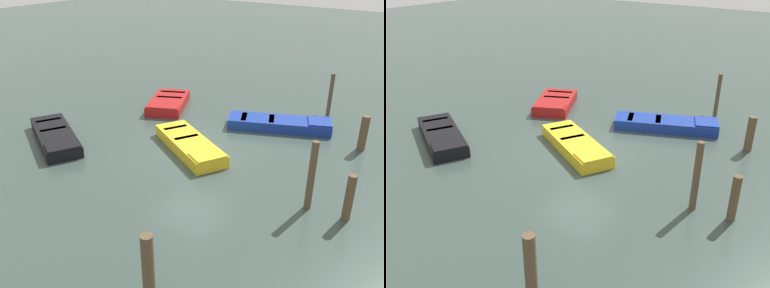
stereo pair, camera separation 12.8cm
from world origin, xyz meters
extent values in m
plane|color=#33423D|center=(0.00, 0.00, 0.00)|extent=(80.00, 80.00, 0.00)
cube|color=gold|center=(-0.15, -0.21, 0.20)|extent=(2.70, 3.62, 0.40)
cube|color=#4C3319|center=(-0.15, -0.21, 0.34)|extent=(2.23, 3.04, 0.04)
cube|color=gold|center=(0.51, 0.98, 0.43)|extent=(1.29, 1.18, 0.06)
cube|color=#42301E|center=(-0.27, -0.44, 0.38)|extent=(0.90, 0.62, 0.04)
cube|color=#42301E|center=(-0.73, -1.28, 0.38)|extent=(0.90, 0.62, 0.04)
cube|color=navy|center=(-3.72, 1.51, 0.20)|extent=(2.59, 4.01, 0.40)
cube|color=silver|center=(-3.72, 1.51, 0.34)|extent=(2.13, 3.38, 0.04)
cube|color=navy|center=(-4.32, 2.90, 0.43)|extent=(1.27, 1.19, 0.06)
cube|color=#A4A49F|center=(-3.60, 1.24, 0.38)|extent=(0.88, 0.54, 0.04)
cube|color=#A4A49F|center=(-3.17, 0.26, 0.38)|extent=(0.88, 0.54, 0.04)
cube|color=maroon|center=(-3.10, -3.50, 0.20)|extent=(3.10, 2.51, 0.40)
cube|color=black|center=(-3.10, -3.50, 0.34)|extent=(2.59, 2.04, 0.04)
cube|color=maroon|center=(-2.15, -3.03, 0.43)|extent=(1.12, 1.44, 0.06)
cube|color=black|center=(-3.29, -3.59, 0.38)|extent=(0.68, 1.11, 0.04)
cube|color=black|center=(-3.96, -3.92, 0.38)|extent=(0.68, 1.11, 0.04)
cube|color=black|center=(2.12, -4.60, 0.20)|extent=(2.69, 3.71, 0.40)
cube|color=gray|center=(2.12, -4.60, 0.34)|extent=(2.21, 3.12, 0.04)
cube|color=black|center=(2.75, -3.36, 0.43)|extent=(1.32, 1.19, 0.06)
cube|color=#776E5D|center=(1.99, -4.84, 0.38)|extent=(0.92, 0.61, 0.04)
cube|color=#776E5D|center=(1.55, -5.71, 0.38)|extent=(0.92, 0.61, 0.04)
cylinder|color=brown|center=(0.87, 4.47, 1.00)|extent=(0.19, 0.19, 1.99)
cylinder|color=brown|center=(5.95, 3.24, 0.86)|extent=(0.25, 0.25, 1.72)
cylinder|color=brown|center=(-5.89, 2.69, 0.95)|extent=(0.16, 0.16, 1.90)
cylinder|color=brown|center=(0.78, 5.48, 0.65)|extent=(0.23, 0.23, 1.30)
cylinder|color=brown|center=(-3.68, 4.64, 0.62)|extent=(0.28, 0.28, 1.25)
camera|label=1|loc=(10.36, 7.39, 6.41)|focal=38.71mm
camera|label=2|loc=(10.28, 7.50, 6.41)|focal=38.71mm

